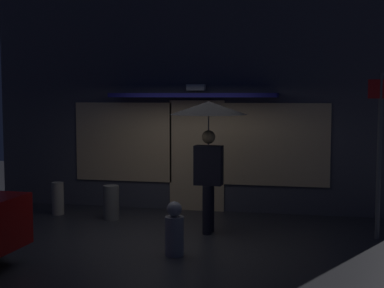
{
  "coord_description": "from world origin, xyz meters",
  "views": [
    {
      "loc": [
        2.22,
        -8.63,
        2.3
      ],
      "look_at": [
        0.28,
        0.42,
        1.49
      ],
      "focal_mm": 52.36,
      "sensor_mm": 36.0,
      "label": 1
    }
  ],
  "objects_px": {
    "sidewalk_bollard": "(111,203)",
    "fire_hydrant": "(174,231)",
    "street_sign_post": "(379,146)",
    "sidewalk_bollard_2": "(58,198)",
    "person_with_umbrella": "(209,125)"
  },
  "relations": [
    {
      "from": "person_with_umbrella",
      "to": "sidewalk_bollard",
      "type": "relative_size",
      "value": 3.45
    },
    {
      "from": "person_with_umbrella",
      "to": "street_sign_post",
      "type": "bearing_deg",
      "value": -172.51
    },
    {
      "from": "person_with_umbrella",
      "to": "sidewalk_bollard",
      "type": "bearing_deg",
      "value": -14.08
    },
    {
      "from": "sidewalk_bollard_2",
      "to": "fire_hydrant",
      "type": "bearing_deg",
      "value": -37.78
    },
    {
      "from": "person_with_umbrella",
      "to": "sidewalk_bollard_2",
      "type": "height_order",
      "value": "person_with_umbrella"
    },
    {
      "from": "street_sign_post",
      "to": "sidewalk_bollard",
      "type": "xyz_separation_m",
      "value": [
        -4.66,
        0.42,
        -1.17
      ]
    },
    {
      "from": "sidewalk_bollard",
      "to": "sidewalk_bollard_2",
      "type": "bearing_deg",
      "value": 169.89
    },
    {
      "from": "street_sign_post",
      "to": "sidewalk_bollard_2",
      "type": "distance_m",
      "value": 5.98
    },
    {
      "from": "person_with_umbrella",
      "to": "sidewalk_bollard_2",
      "type": "bearing_deg",
      "value": -11.36
    },
    {
      "from": "sidewalk_bollard",
      "to": "fire_hydrant",
      "type": "bearing_deg",
      "value": -49.8
    },
    {
      "from": "fire_hydrant",
      "to": "person_with_umbrella",
      "type": "bearing_deg",
      "value": 80.41
    },
    {
      "from": "sidewalk_bollard_2",
      "to": "fire_hydrant",
      "type": "distance_m",
      "value": 3.63
    },
    {
      "from": "street_sign_post",
      "to": "fire_hydrant",
      "type": "bearing_deg",
      "value": -151.59
    },
    {
      "from": "person_with_umbrella",
      "to": "fire_hydrant",
      "type": "height_order",
      "value": "person_with_umbrella"
    },
    {
      "from": "person_with_umbrella",
      "to": "sidewalk_bollard_2",
      "type": "xyz_separation_m",
      "value": [
        -3.11,
        0.82,
        -1.49
      ]
    }
  ]
}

